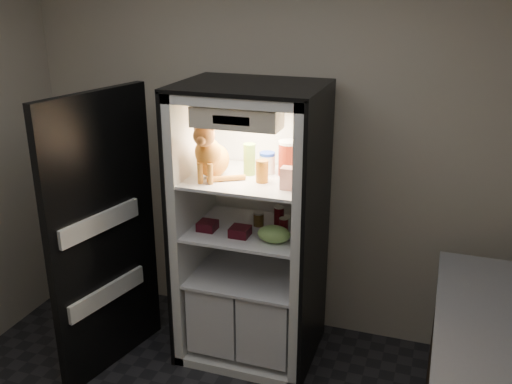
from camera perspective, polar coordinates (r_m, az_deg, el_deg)
room_shell at (r=2.35m, az=-11.52°, el=-0.66°), size 3.60×3.60×3.60m
refrigerator at (r=3.83m, az=-0.35°, el=-5.33°), size 0.90×0.72×1.88m
fridge_door at (r=3.76m, az=-14.97°, el=-4.49°), size 0.25×0.86×1.85m
tabby_cat at (r=3.54m, az=-4.57°, el=3.70°), size 0.34×0.38×0.40m
parmesan_shaker at (r=3.62m, az=-0.66°, el=3.29°), size 0.08×0.08×0.20m
mayo_tub at (r=3.65m, az=1.13°, el=2.93°), size 0.10×0.10×0.14m
salsa_jar at (r=3.48m, az=0.61°, el=2.10°), size 0.08×0.08×0.14m
pepper_jar at (r=3.61m, az=3.28°, el=3.40°), size 0.13×0.13×0.22m
cream_carton at (r=3.37m, az=3.18°, el=1.40°), size 0.08×0.08×0.13m
soda_can_a at (r=3.75m, az=2.31°, el=-2.40°), size 0.07×0.07×0.12m
soda_can_b at (r=3.66m, az=4.07°, el=-3.13°), size 0.06×0.06×0.12m
soda_can_c at (r=3.62m, az=2.78°, el=-3.43°), size 0.06×0.06×0.11m
condiment_jar at (r=3.74m, az=0.26°, el=-2.71°), size 0.07×0.07×0.09m
grape_bag at (r=3.51m, az=1.81°, el=-4.23°), size 0.21×0.15×0.10m
berry_box_left at (r=3.70m, az=-4.87°, el=-3.38°), size 0.12×0.12×0.06m
berry_box_right at (r=3.60m, az=-1.61°, el=-3.98°), size 0.12×0.12×0.06m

